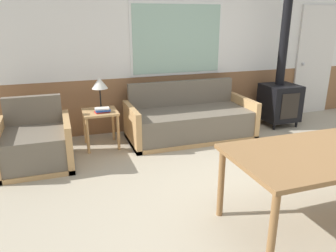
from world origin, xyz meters
name	(u,v)px	position (x,y,z in m)	size (l,w,h in m)	color
ground_plane	(282,195)	(0.00, 0.00, 0.00)	(16.00, 16.00, 0.00)	#B2A58C
wall_back	(191,47)	(-0.01, 2.63, 1.36)	(7.20, 0.09, 2.70)	#8E603D
couch	(190,121)	(-0.27, 1.99, 0.26)	(1.95, 0.89, 0.84)	tan
armchair	(35,146)	(-2.53, 1.64, 0.27)	(0.89, 0.86, 0.84)	tan
side_table	(100,118)	(-1.64, 2.04, 0.44)	(0.49, 0.49, 0.54)	tan
table_lamp	(100,85)	(-1.61, 2.13, 0.91)	(0.23, 0.23, 0.47)	black
book_stack	(102,110)	(-1.62, 1.96, 0.58)	(0.22, 0.16, 0.07)	#B22823
wood_stove	(280,92)	(1.46, 2.09, 0.60)	(0.57, 0.57, 2.47)	black
entry_door	(314,61)	(2.56, 2.57, 1.02)	(0.83, 0.09, 2.04)	silver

